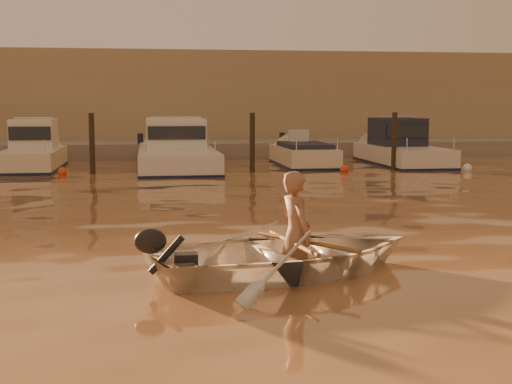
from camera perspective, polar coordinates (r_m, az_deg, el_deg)
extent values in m
plane|color=brown|center=(10.92, 11.36, -5.20)|extent=(160.00, 160.00, 0.00)
imported|color=silver|center=(9.71, 2.67, -4.97)|extent=(4.37, 3.63, 0.78)
imported|color=#916048|center=(9.70, 3.20, -3.30)|extent=(0.56, 0.71, 1.70)
cylinder|color=brown|center=(9.80, 3.97, -3.98)|extent=(1.04, 1.88, 0.13)
cylinder|color=brown|center=(9.70, 2.93, -4.08)|extent=(0.28, 2.10, 0.13)
cylinder|color=#2D2319|center=(23.93, -12.98, 3.55)|extent=(0.18, 0.18, 2.20)
cylinder|color=#2D2319|center=(24.11, -0.30, 3.75)|extent=(0.18, 0.18, 2.20)
cylinder|color=#2D2319|center=(25.32, 10.99, 3.78)|extent=(0.18, 0.18, 2.20)
sphere|color=#EB421B|center=(23.99, -15.23, 1.57)|extent=(0.30, 0.30, 0.30)
sphere|color=white|center=(22.87, -6.86, 1.51)|extent=(0.30, 0.30, 0.30)
sphere|color=red|center=(24.16, 7.10, 1.80)|extent=(0.30, 0.30, 0.30)
sphere|color=white|center=(25.62, 16.55, 1.86)|extent=(0.30, 0.30, 0.30)
cube|color=gray|center=(31.81, -1.95, 3.20)|extent=(52.00, 4.00, 1.00)
cube|color=#9E8466|center=(37.20, -2.96, 7.22)|extent=(46.00, 7.00, 4.80)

